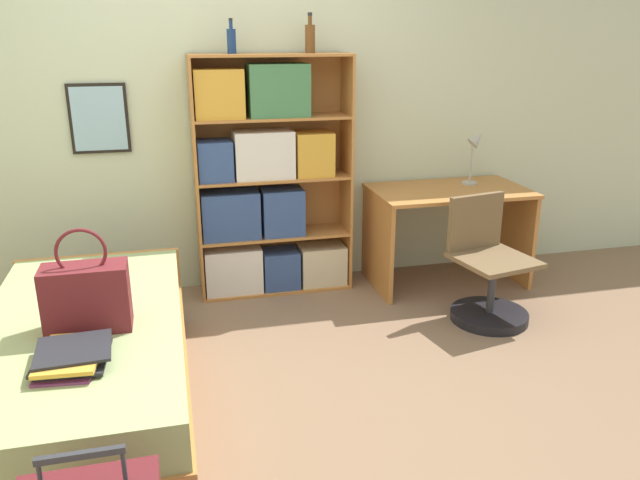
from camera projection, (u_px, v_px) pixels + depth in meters
ground_plane at (246, 394)px, 3.26m from camera, size 14.00×14.00×0.00m
wall_back at (209, 107)px, 4.28m from camera, size 10.00×0.09×2.60m
bed at (87, 367)px, 3.02m from camera, size 0.95×1.91×0.51m
handbag at (87, 296)px, 2.80m from camera, size 0.37×0.18×0.48m
book_stack_on_bed at (72, 356)px, 2.54m from camera, size 0.31×0.38×0.07m
bookcase at (265, 186)px, 4.33m from camera, size 1.08×0.31×1.66m
bottle_green at (231, 40)px, 3.99m from camera, size 0.06×0.06×0.22m
bottle_brown at (310, 38)px, 4.10m from camera, size 0.07×0.07×0.25m
desk at (448, 218)px, 4.56m from camera, size 1.12×0.66×0.72m
desk_lamp at (475, 148)px, 4.55m from camera, size 0.16×0.11×0.41m
desk_chair at (487, 283)px, 4.05m from camera, size 0.53×0.54×0.80m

